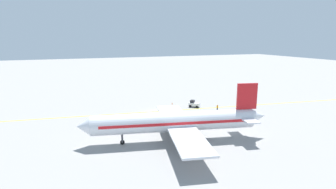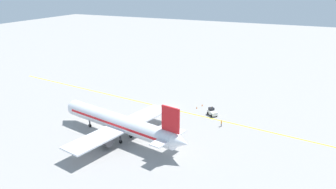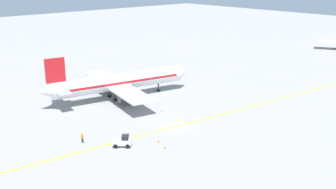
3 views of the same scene
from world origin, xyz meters
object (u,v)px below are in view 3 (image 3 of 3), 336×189
object	(u,v)px
ground_crew_worker	(82,137)
traffic_cone_mid_apron	(158,141)
traffic_cone_by_wingtip	(162,110)
airplane_at_gate	(118,82)
baggage_tug_white	(123,141)
traffic_cone_near_nose	(165,147)

from	to	relation	value
ground_crew_worker	traffic_cone_mid_apron	xyz separation A→B (m)	(8.46, 9.30, -0.63)
traffic_cone_mid_apron	traffic_cone_by_wingtip	size ratio (longest dim) A/B	1.00
traffic_cone_mid_apron	traffic_cone_by_wingtip	bearing A→B (deg)	136.98
traffic_cone_mid_apron	traffic_cone_by_wingtip	distance (m)	15.11
airplane_at_gate	traffic_cone_by_wingtip	size ratio (longest dim) A/B	64.23
ground_crew_worker	baggage_tug_white	bearing A→B (deg)	35.89
traffic_cone_mid_apron	traffic_cone_by_wingtip	xyz separation A→B (m)	(-11.05, 10.31, 0.00)
ground_crew_worker	airplane_at_gate	bearing A→B (deg)	130.26
traffic_cone_near_nose	traffic_cone_by_wingtip	world-z (taller)	same
baggage_tug_white	traffic_cone_by_wingtip	bearing A→B (deg)	117.99
ground_crew_worker	traffic_cone_by_wingtip	world-z (taller)	ground_crew_worker
baggage_tug_white	ground_crew_worker	xyz separation A→B (m)	(-5.66, -4.10, 0.01)
baggage_tug_white	traffic_cone_mid_apron	bearing A→B (deg)	61.70
traffic_cone_near_nose	ground_crew_worker	bearing A→B (deg)	-141.60
baggage_tug_white	traffic_cone_near_nose	world-z (taller)	baggage_tug_white
traffic_cone_near_nose	traffic_cone_by_wingtip	xyz separation A→B (m)	(-13.42, 11.02, 0.00)
airplane_at_gate	traffic_cone_near_nose	xyz separation A→B (m)	(26.27, -9.64, -3.43)
baggage_tug_white	traffic_cone_mid_apron	size ratio (longest dim) A/B	5.84
traffic_cone_by_wingtip	traffic_cone_near_nose	bearing A→B (deg)	-39.40
airplane_at_gate	traffic_cone_by_wingtip	bearing A→B (deg)	6.14
baggage_tug_white	traffic_cone_near_nose	xyz separation A→B (m)	(5.17, 4.49, -0.63)
traffic_cone_by_wingtip	ground_crew_worker	bearing A→B (deg)	-82.50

